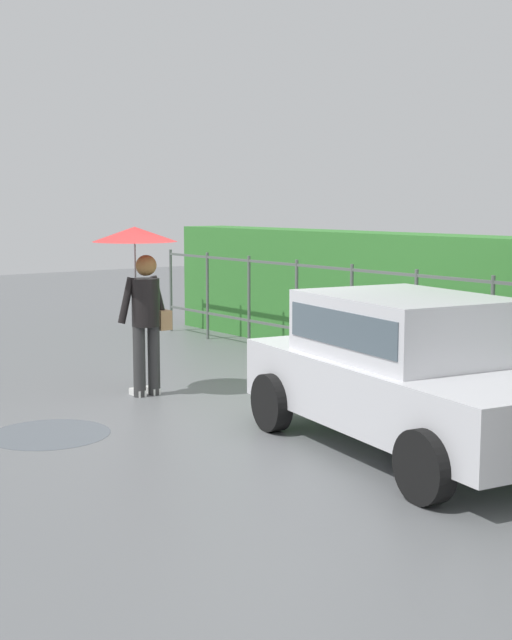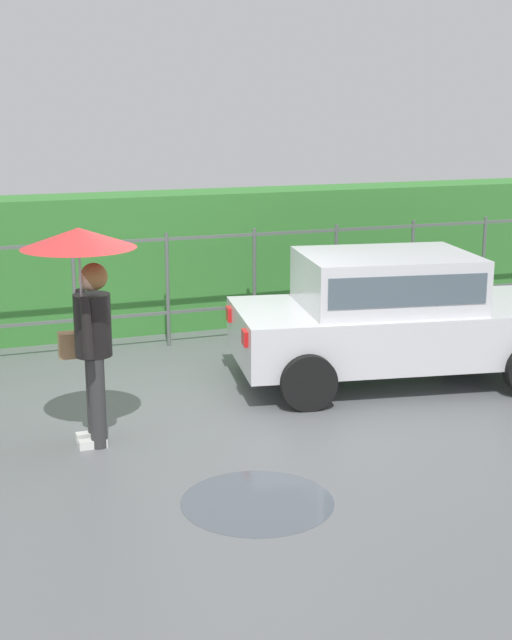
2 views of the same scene
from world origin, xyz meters
name	(u,v)px [view 2 (image 2 of 2)]	position (x,y,z in m)	size (l,w,h in m)	color
ground_plane	(228,410)	(0.00, 0.00, 0.00)	(40.00, 40.00, 0.00)	slate
car	(393,312)	(2.11, 0.36, 0.80)	(3.93, 2.35, 1.48)	silver
pedestrian	(85,286)	(-1.51, -0.49, 1.53)	(1.03, 1.03, 2.06)	#333333
fence_section	(168,284)	(0.06, 2.66, 0.83)	(12.06, 0.05, 1.50)	#59605B
hedge_row	(148,262)	(0.06, 3.72, 0.95)	(13.01, 0.90, 1.90)	#387F33
puddle_near	(257,502)	(-0.47, -2.17, 0.00)	(1.24, 1.24, 0.00)	#4C545B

